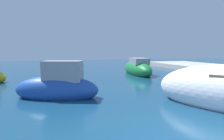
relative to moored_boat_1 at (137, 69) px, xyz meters
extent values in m
ellipsoid|color=#197233|center=(0.00, 0.04, -0.07)|extent=(2.24, 5.78, 1.55)
cube|color=gray|center=(-0.04, -0.41, 0.68)|extent=(1.42, 2.25, 0.56)
ellipsoid|color=#1E479E|center=(-7.06, -7.14, -0.14)|extent=(4.04, 2.61, 1.29)
cube|color=gray|center=(-6.77, -7.24, 0.71)|extent=(1.87, 1.41, 0.92)
ellipsoid|color=#3F3F47|center=(-7.32, -0.93, -0.16)|extent=(1.63, 4.07, 1.19)
cube|color=brown|center=(-7.32, -0.93, 0.23)|extent=(1.12, 0.88, 0.08)
camera|label=1|loc=(-7.09, -16.12, 1.63)|focal=31.25mm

